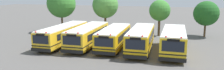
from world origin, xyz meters
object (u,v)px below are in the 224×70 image
(school_bus_0, at_px, (64,34))
(tree_1, at_px, (105,5))
(tree_0, at_px, (62,4))
(tree_3, at_px, (207,13))
(tree_2, at_px, (160,10))
(school_bus_1, at_px, (88,35))
(school_bus_4, at_px, (174,40))
(school_bus_3, at_px, (141,38))
(school_bus_2, at_px, (114,37))

(school_bus_0, xyz_separation_m, tree_1, (2.76, 9.67, 3.36))
(tree_0, relative_size, tree_3, 1.33)
(tree_2, bearing_deg, tree_1, 177.00)
(school_bus_1, bearing_deg, school_bus_4, 176.82)
(tree_2, distance_m, tree_3, 7.10)
(school_bus_3, relative_size, school_bus_4, 1.05)
(school_bus_4, height_order, tree_3, tree_3)
(tree_3, bearing_deg, school_bus_2, -138.95)
(tree_2, bearing_deg, school_bus_2, -117.78)
(school_bus_3, bearing_deg, tree_2, -100.28)
(school_bus_0, height_order, tree_3, tree_3)
(school_bus_4, bearing_deg, tree_1, -40.76)
(tree_2, bearing_deg, school_bus_1, -132.38)
(school_bus_2, height_order, tree_1, tree_1)
(school_bus_1, height_order, school_bus_4, school_bus_4)
(school_bus_4, bearing_deg, school_bus_3, -0.90)
(school_bus_3, bearing_deg, tree_1, -53.86)
(school_bus_0, xyz_separation_m, tree_2, (11.84, 9.19, 2.70))
(school_bus_2, height_order, school_bus_4, school_bus_4)
(school_bus_1, distance_m, tree_0, 11.74)
(school_bus_4, distance_m, tree_0, 20.60)
(school_bus_4, bearing_deg, school_bus_0, -0.74)
(school_bus_0, relative_size, school_bus_3, 1.09)
(school_bus_3, bearing_deg, school_bus_2, -4.65)
(school_bus_0, height_order, school_bus_1, school_bus_1)
(school_bus_4, bearing_deg, tree_2, -75.94)
(tree_0, xyz_separation_m, tree_2, (16.25, 1.19, -0.80))
(school_bus_1, bearing_deg, school_bus_2, 177.55)
(school_bus_2, distance_m, tree_2, 10.77)
(school_bus_4, distance_m, tree_2, 10.12)
(school_bus_0, xyz_separation_m, school_bus_2, (6.98, -0.03, -0.00))
(school_bus_3, relative_size, tree_1, 1.43)
(tree_2, bearing_deg, tree_0, -175.83)
(tree_1, bearing_deg, school_bus_2, -66.49)
(tree_0, height_order, tree_1, tree_0)
(school_bus_0, distance_m, school_bus_3, 10.39)
(school_bus_2, distance_m, tree_3, 15.89)
(school_bus_0, distance_m, school_bus_2, 6.98)
(school_bus_2, distance_m, tree_0, 14.37)
(school_bus_3, xyz_separation_m, tree_1, (-7.62, 9.88, 3.29))
(school_bus_3, distance_m, school_bus_4, 3.74)
(school_bus_0, distance_m, tree_2, 15.23)
(school_bus_2, distance_m, tree_1, 11.09)
(school_bus_0, relative_size, school_bus_2, 1.15)
(tree_1, bearing_deg, school_bus_1, -85.69)
(tree_0, xyz_separation_m, tree_1, (7.18, 1.66, -0.14))
(tree_3, bearing_deg, school_bus_3, -128.80)
(school_bus_2, bearing_deg, school_bus_4, 176.09)
(school_bus_1, bearing_deg, tree_2, -133.67)
(school_bus_0, bearing_deg, school_bus_2, 179.58)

